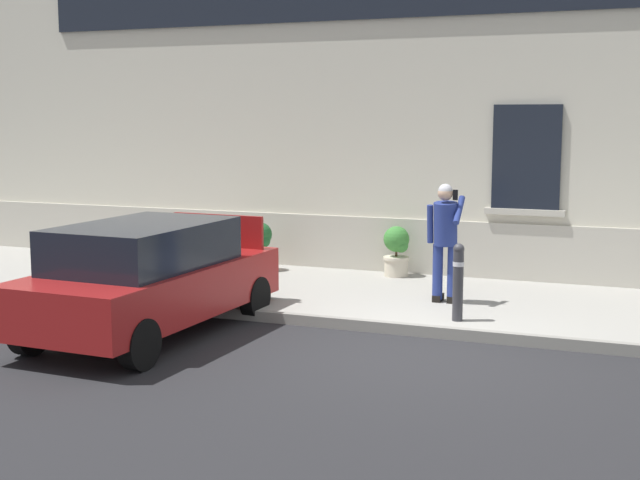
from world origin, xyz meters
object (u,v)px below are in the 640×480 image
object	(u,v)px
hatchback_car_red	(150,276)
person_on_phone	(445,235)
planter_terracotta	(260,245)
bollard_near_person	(458,279)
planter_cream	(397,250)

from	to	relation	value
hatchback_car_red	person_on_phone	world-z (taller)	person_on_phone
hatchback_car_red	planter_terracotta	bearing A→B (deg)	95.28
person_on_phone	bollard_near_person	bearing A→B (deg)	-66.58
person_on_phone	planter_terracotta	distance (m)	3.99
planter_terracotta	person_on_phone	bearing A→B (deg)	-21.86
person_on_phone	planter_cream	xyz separation A→B (m)	(-1.25, 1.81, -0.55)
bollard_near_person	person_on_phone	world-z (taller)	person_on_phone
bollard_near_person	planter_terracotta	world-z (taller)	bollard_near_person
planter_terracotta	planter_cream	bearing A→B (deg)	7.90
planter_terracotta	hatchback_car_red	bearing A→B (deg)	-84.72
planter_terracotta	planter_cream	xyz separation A→B (m)	(2.41, 0.33, 0.00)
hatchback_car_red	bollard_near_person	distance (m)	4.06
hatchback_car_red	planter_cream	world-z (taller)	hatchback_car_red
person_on_phone	planter_cream	world-z (taller)	person_on_phone
planter_cream	bollard_near_person	bearing A→B (deg)	-59.51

